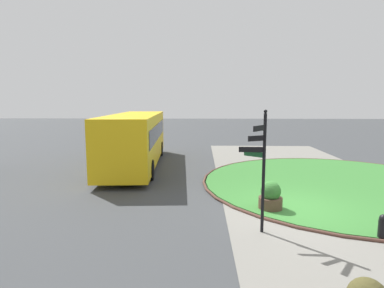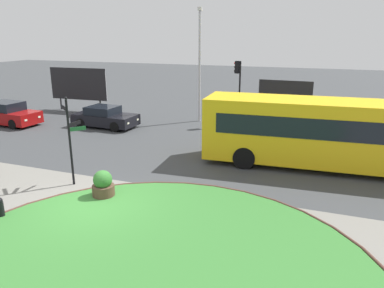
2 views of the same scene
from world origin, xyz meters
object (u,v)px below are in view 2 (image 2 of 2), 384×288
Objects in this scene: bollard_foreground at (0,208)px; billboard_left at (79,84)px; lamppost_tall at (200,62)px; planter_near_signpost at (103,186)px; signpost_directional at (71,135)px; car_near_lane at (8,114)px; bus_yellow at (328,132)px; traffic_light_near at (238,79)px; car_far_lane at (105,117)px; billboard_right at (285,95)px.

billboard_left is at bearing 118.59° from bollard_foreground.
lamppost_tall reaches higher than billboard_left.
bollard_foreground is 0.70× the size of planter_near_signpost.
signpost_directional is at bearing 82.71° from bollard_foreground.
bollard_foreground is at bearing -131.32° from planter_near_signpost.
bus_yellow is at bearing -0.33° from car_near_lane.
bus_yellow is at bearing -24.07° from billboard_left.
lamppost_tall reaches higher than car_near_lane.
bollard_foreground is 0.18× the size of traffic_light_near.
signpost_directional is 12.64m from lamppost_tall.
billboard_left reaches higher than planter_near_signpost.
bus_yellow is at bearing -11.15° from car_far_lane.
bus_yellow reaches higher than bollard_foreground.
traffic_light_near is at bearing -138.40° from billboard_right.
traffic_light_near is at bearing 73.17° from signpost_directional.
billboard_left reaches higher than car_near_lane.
car_near_lane is at bearing -109.47° from billboard_left.
bus_yellow is 14.02m from car_far_lane.
lamppost_tall is at bearing 85.04° from bollard_foreground.
signpost_directional reaches higher than billboard_left.
lamppost_tall is (-8.44, 6.91, 2.39)m from bus_yellow.
signpost_directional is 0.79× the size of car_near_lane.
bus_yellow is 11.17m from lamppost_tall.
car_near_lane is 18.73m from billboard_right.
car_far_lane is (6.47, 1.67, -0.08)m from car_near_lane.
bollard_foreground is 13.26m from bus_yellow.
billboard_left is (-9.08, 12.59, 0.02)m from signpost_directional.
bus_yellow is 9.88m from planter_near_signpost.
car_far_lane is 11.20m from planter_near_signpost.
traffic_light_near is 12.80m from billboard_left.
car_far_lane is 1.16× the size of billboard_right.
traffic_light_near reaches higher than car_far_lane.
signpost_directional is 12.74m from traffic_light_near.
traffic_light_near is (7.91, 3.47, 2.42)m from car_far_lane.
billboard_right is 15.90m from planter_near_signpost.
traffic_light_near is 0.86× the size of billboard_left.
billboard_left reaches higher than bus_yellow.
bus_yellow is at bearing 42.00° from bollard_foreground.
lamppost_tall is at bearing -158.01° from billboard_right.
lamppost_tall reaches higher than billboard_right.
signpost_directional reaches higher than car_near_lane.
car_near_lane is at bearing 146.79° from signpost_directional.
planter_near_signpost reaches higher than bollard_foreground.
bollard_foreground is 0.16× the size of car_near_lane.
traffic_light_near is 1.16× the size of billboard_right.
lamppost_tall is 13.68m from planter_near_signpost.
car_near_lane is 5.97m from billboard_left.
billboard_right reaches higher than planter_near_signpost.
signpost_directional reaches higher than billboard_right.
signpost_directional is at bearing -62.15° from car_far_lane.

